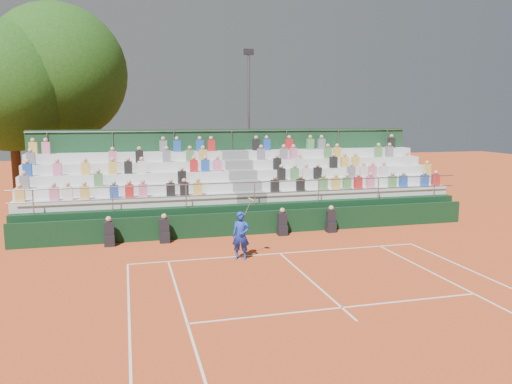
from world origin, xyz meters
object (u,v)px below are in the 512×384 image
object	(u,v)px
floodlight_mast	(249,113)
tennis_player	(241,235)
tree_west	(11,87)
tree_east	(57,73)

from	to	relation	value
floodlight_mast	tennis_player	bearing A→B (deg)	-105.07
floodlight_mast	tree_west	bearing A→B (deg)	-176.60
tennis_player	tree_west	bearing A→B (deg)	126.58
tree_west	tree_east	world-z (taller)	tree_east
tennis_player	tree_west	distance (m)	17.27
tree_west	tree_east	size ratio (longest dim) A/B	0.89
tennis_player	floodlight_mast	xyz separation A→B (m)	(3.73, 13.87, 4.40)
tree_west	floodlight_mast	distance (m)	13.53
tennis_player	tree_west	size ratio (longest dim) A/B	0.22
tree_west	tree_east	bearing A→B (deg)	29.61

